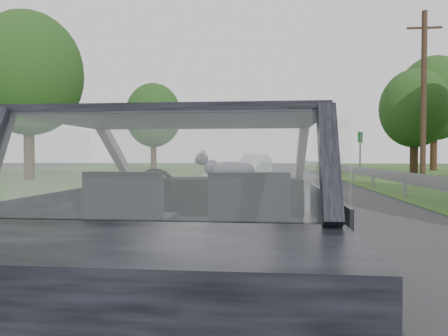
% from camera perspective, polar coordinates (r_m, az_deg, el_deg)
% --- Properties ---
extents(ground, '(140.00, 140.00, 0.00)m').
position_cam_1_polar(ground, '(3.34, -3.64, -19.29)').
color(ground, '#343339').
rests_on(ground, ground).
extents(subject_car, '(1.80, 4.00, 1.45)m').
position_cam_1_polar(subject_car, '(3.16, -3.66, -6.90)').
color(subject_car, black).
rests_on(subject_car, ground).
extents(dashboard, '(1.58, 0.45, 0.30)m').
position_cam_1_polar(dashboard, '(3.76, -2.05, -3.62)').
color(dashboard, black).
rests_on(dashboard, subject_car).
extents(driver_seat, '(0.50, 0.72, 0.42)m').
position_cam_1_polar(driver_seat, '(2.95, -12.32, -4.48)').
color(driver_seat, black).
rests_on(driver_seat, subject_car).
extents(passenger_seat, '(0.50, 0.72, 0.42)m').
position_cam_1_polar(passenger_seat, '(2.81, 3.42, -4.77)').
color(passenger_seat, black).
rests_on(passenger_seat, subject_car).
extents(steering_wheel, '(0.36, 0.36, 0.04)m').
position_cam_1_polar(steering_wheel, '(3.54, -9.16, -2.82)').
color(steering_wheel, black).
rests_on(steering_wheel, dashboard).
extents(cat, '(0.56, 0.21, 0.25)m').
position_cam_1_polar(cat, '(3.77, 0.80, -0.09)').
color(cat, slate).
rests_on(cat, dashboard).
extents(guardrail, '(0.05, 90.00, 0.32)m').
position_cam_1_polar(guardrail, '(13.62, 22.13, -1.12)').
color(guardrail, gray).
rests_on(guardrail, ground).
extents(other_car, '(2.36, 4.21, 1.31)m').
position_cam_1_polar(other_car, '(26.69, 4.05, 0.41)').
color(other_car, '#AEB2BD').
rests_on(other_car, ground).
extents(highway_sign, '(0.52, 0.99, 2.61)m').
position_cam_1_polar(highway_sign, '(26.64, 17.36, 1.74)').
color(highway_sign, '#144E21').
rests_on(highway_sign, ground).
extents(utility_pole, '(0.30, 0.30, 8.46)m').
position_cam_1_polar(utility_pole, '(24.35, 24.62, 8.59)').
color(utility_pole, '#3E271C').
rests_on(utility_pole, ground).
extents(tree_2, '(4.98, 4.98, 6.37)m').
position_cam_1_polar(tree_2, '(29.54, 23.60, 5.31)').
color(tree_2, '#1B4117').
rests_on(tree_2, ground).
extents(tree_3, '(6.24, 6.24, 9.15)m').
position_cam_1_polar(tree_3, '(40.06, 25.74, 6.26)').
color(tree_3, '#1B4117').
rests_on(tree_3, ground).
extents(tree_5, '(7.16, 7.16, 8.30)m').
position_cam_1_polar(tree_5, '(24.59, -24.17, 8.35)').
color(tree_5, '#1B4117').
rests_on(tree_5, ground).
extents(tree_6, '(5.85, 5.85, 7.19)m').
position_cam_1_polar(tree_6, '(37.80, -9.20, 5.19)').
color(tree_6, '#1B4117').
rests_on(tree_6, ground).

